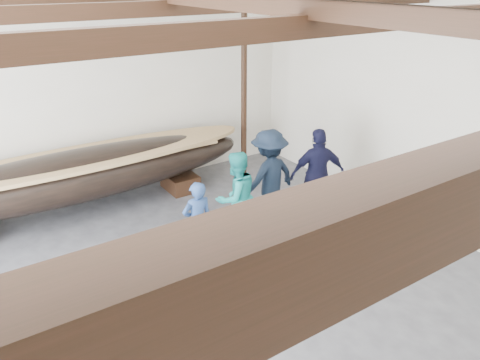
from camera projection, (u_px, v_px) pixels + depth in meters
floor at (240, 354)px, 6.21m from camera, size 10.00×12.00×0.01m
wall_back at (83, 96)px, 9.86m from camera, size 10.00×0.02×4.50m
pavilion_structure at (197, 35)px, 5.24m from camera, size 9.80×11.76×4.50m
longboat_display at (80, 175)px, 9.47m from camera, size 7.44×1.49×1.40m
banquet_table at (286, 248)px, 7.90m from camera, size 1.74×1.74×0.75m
tabletop_items at (282, 218)px, 7.77m from camera, size 1.66×0.99×0.40m
guest_woman_blue at (198, 222)px, 7.98m from camera, size 0.56×0.39×1.49m
guest_woman_teal at (236, 198)px, 8.53m from camera, size 0.91×0.74×1.76m
guest_man_left at (269, 177)px, 9.16m from camera, size 1.31×0.83×1.94m
guest_man_right at (318, 175)px, 9.32m from camera, size 1.21×0.86×1.90m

